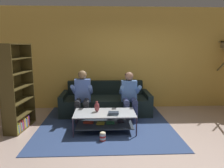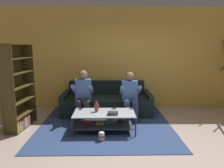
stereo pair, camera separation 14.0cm
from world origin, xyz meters
The scene contains 11 objects.
ground centered at (0.00, 0.00, 0.00)m, with size 16.80×16.80×0.00m, color #B49C92.
back_partition centered at (0.00, 2.46, 1.45)m, with size 8.40×0.12×2.90m, color gold.
couch centered at (-0.62, 1.85, 0.28)m, with size 2.38×0.99×0.83m.
person_seated_left centered at (-1.19, 1.28, 0.67)m, with size 0.50×0.58×1.22m.
person_seated_right centered at (-0.04, 1.27, 0.65)m, with size 0.50×0.58×1.18m.
coffee_table centered at (-0.67, 0.56, 0.27)m, with size 1.30×0.70×0.41m.
area_rug centered at (-0.64, 1.08, 0.01)m, with size 3.00×3.25×0.01m.
vase centered at (-0.83, 0.62, 0.52)m, with size 0.11×0.11×0.23m.
book_stack centered at (-0.48, 0.40, 0.44)m, with size 0.25×0.21×0.06m.
bookshelf centered at (-2.58, 0.79, 0.76)m, with size 0.40×0.97×1.86m.
popcorn_tub centered at (-0.71, 0.04, 0.09)m, with size 0.11×0.11×0.19m.
Camera 2 is at (-0.58, -3.94, 1.82)m, focal length 35.00 mm.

